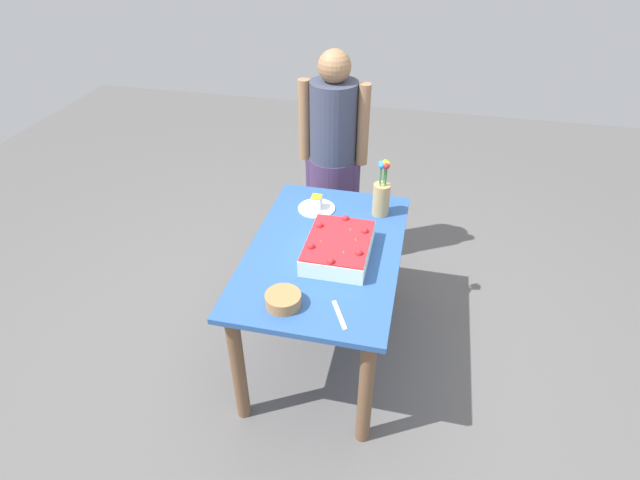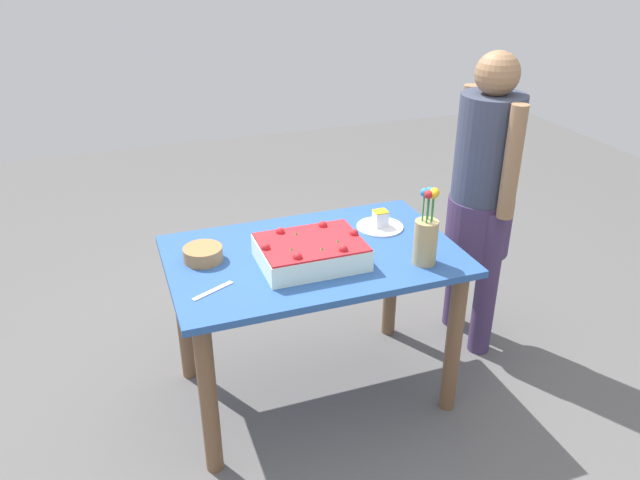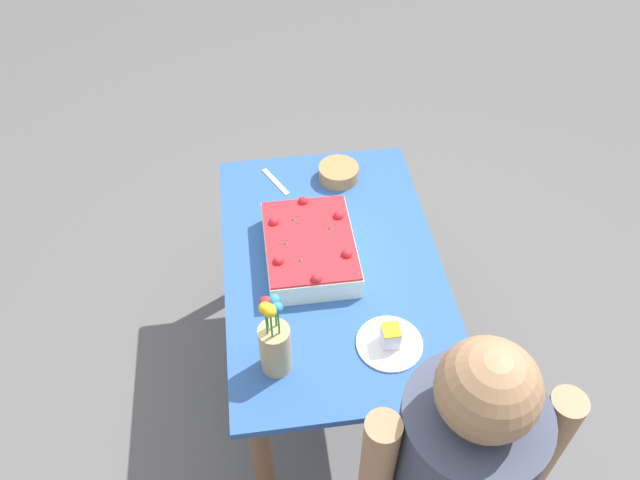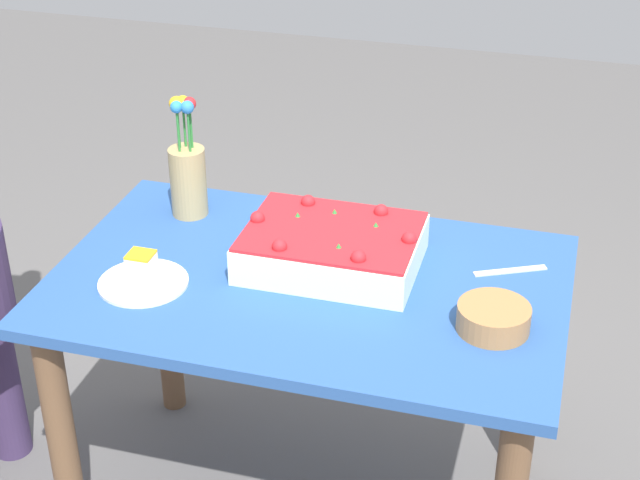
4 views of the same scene
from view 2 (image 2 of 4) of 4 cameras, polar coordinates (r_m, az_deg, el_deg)
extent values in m
plane|color=#5B5958|center=(3.04, -0.55, -13.50)|extent=(8.00, 8.00, 0.00)
cube|color=#2C5599|center=(2.64, -0.62, -1.46)|extent=(1.22, 0.77, 0.03)
cylinder|color=brown|center=(2.49, -10.16, -14.16)|extent=(0.07, 0.07, 0.71)
cylinder|color=brown|center=(2.80, 12.12, -9.18)|extent=(0.07, 0.07, 0.71)
cylinder|color=brown|center=(2.99, -12.39, -6.62)|extent=(0.07, 0.07, 0.71)
cylinder|color=brown|center=(3.25, 6.52, -3.20)|extent=(0.07, 0.07, 0.71)
cube|color=white|center=(2.53, -0.84, -1.18)|extent=(0.42, 0.31, 0.09)
cube|color=red|center=(2.51, -0.84, -0.20)|extent=(0.41, 0.31, 0.01)
sphere|color=red|center=(2.57, 3.12, 0.62)|extent=(0.04, 0.04, 0.04)
sphere|color=red|center=(2.63, 0.26, 1.37)|extent=(0.04, 0.04, 0.04)
sphere|color=red|center=(2.58, -3.66, 0.76)|extent=(0.04, 0.04, 0.04)
sphere|color=red|center=(2.46, -4.98, -0.69)|extent=(0.04, 0.04, 0.04)
sphere|color=red|center=(2.38, -2.06, -1.56)|extent=(0.04, 0.04, 0.04)
sphere|color=red|center=(2.44, 2.14, -0.85)|extent=(0.04, 0.04, 0.04)
cone|color=#2D8438|center=(2.44, -2.64, -0.89)|extent=(0.02, 0.02, 0.02)
cone|color=#2D8438|center=(2.44, 0.17, -0.87)|extent=(0.02, 0.02, 0.02)
cone|color=#2D8438|center=(2.50, 1.63, -0.15)|extent=(0.02, 0.02, 0.02)
cone|color=#2D8438|center=(2.57, -2.22, 0.57)|extent=(0.02, 0.02, 0.02)
cylinder|color=white|center=(2.86, 5.50, 1.22)|extent=(0.21, 0.21, 0.01)
cube|color=white|center=(2.84, 5.54, 1.92)|extent=(0.06, 0.06, 0.07)
cube|color=yellow|center=(2.83, 5.57, 2.62)|extent=(0.06, 0.06, 0.01)
cube|color=silver|center=(2.39, -9.77, -4.60)|extent=(0.17, 0.10, 0.00)
cylinder|color=tan|center=(2.55, 9.61, -0.20)|extent=(0.10, 0.10, 0.19)
cylinder|color=#2D8438|center=(2.48, 10.31, 2.99)|extent=(0.01, 0.01, 0.12)
sphere|color=yellow|center=(2.46, 10.42, 4.28)|extent=(0.04, 0.04, 0.04)
cylinder|color=#2D8438|center=(2.50, 9.91, 3.15)|extent=(0.01, 0.01, 0.12)
sphere|color=#2B84CB|center=(2.47, 10.02, 4.44)|extent=(0.03, 0.03, 0.03)
cylinder|color=#2D8438|center=(2.48, 9.44, 3.02)|extent=(0.01, 0.01, 0.12)
sphere|color=#2E7FC6|center=(2.46, 9.54, 4.31)|extent=(0.03, 0.03, 0.03)
cylinder|color=#2D8438|center=(2.46, 9.80, 2.81)|extent=(0.01, 0.01, 0.12)
sphere|color=red|center=(2.44, 9.91, 4.11)|extent=(0.03, 0.03, 0.03)
cylinder|color=#2D8438|center=(2.47, 10.22, 2.84)|extent=(0.01, 0.01, 0.12)
sphere|color=yellow|center=(2.45, 10.34, 4.14)|extent=(0.04, 0.04, 0.04)
cylinder|color=#AC7745|center=(2.60, -10.65, -1.26)|extent=(0.16, 0.16, 0.06)
cylinder|color=#433159|center=(3.37, 12.59, -1.83)|extent=(0.11, 0.11, 0.78)
cylinder|color=#433159|center=(3.19, 15.00, -3.92)|extent=(0.11, 0.11, 0.78)
cylinder|color=#433159|center=(3.16, 14.28, 1.42)|extent=(0.31, 0.32, 0.28)
cylinder|color=#394054|center=(3.02, 15.09, 7.95)|extent=(0.30, 0.30, 0.52)
sphere|color=#966E4B|center=(2.93, 15.92, 14.42)|extent=(0.20, 0.20, 0.20)
cylinder|color=#966E4B|center=(3.17, 13.21, 9.03)|extent=(0.08, 0.08, 0.52)
cylinder|color=#966E4B|center=(2.88, 17.15, 6.74)|extent=(0.08, 0.08, 0.52)
camera|label=1|loc=(2.18, -61.29, 22.09)|focal=28.00mm
camera|label=3|loc=(2.98, 33.88, 31.63)|focal=35.00mm
camera|label=4|loc=(4.10, -18.99, 25.46)|focal=55.00mm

